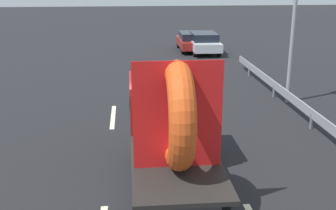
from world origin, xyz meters
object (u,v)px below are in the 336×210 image
object	(u,v)px
oncoming_car	(204,42)
distant_sedan	(191,41)
flatbed_truck	(169,117)
traffic_light	(295,13)

from	to	relation	value
oncoming_car	distant_sedan	bearing A→B (deg)	129.60
flatbed_truck	traffic_light	distance (m)	8.59
flatbed_truck	oncoming_car	distance (m)	18.25
distant_sedan	traffic_light	world-z (taller)	traffic_light
distant_sedan	oncoming_car	xyz separation A→B (m)	(0.72, -0.87, 0.05)
distant_sedan	oncoming_car	world-z (taller)	oncoming_car
flatbed_truck	traffic_light	size ratio (longest dim) A/B	1.00
flatbed_truck	traffic_light	world-z (taller)	traffic_light
flatbed_truck	distant_sedan	bearing A→B (deg)	79.99
distant_sedan	traffic_light	xyz separation A→B (m)	(2.25, -12.40, 2.97)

